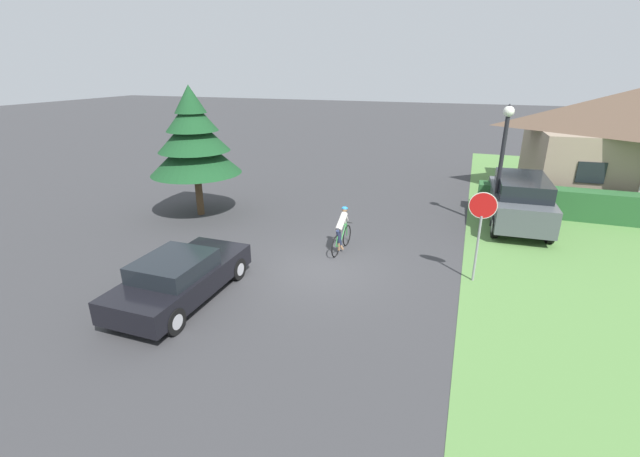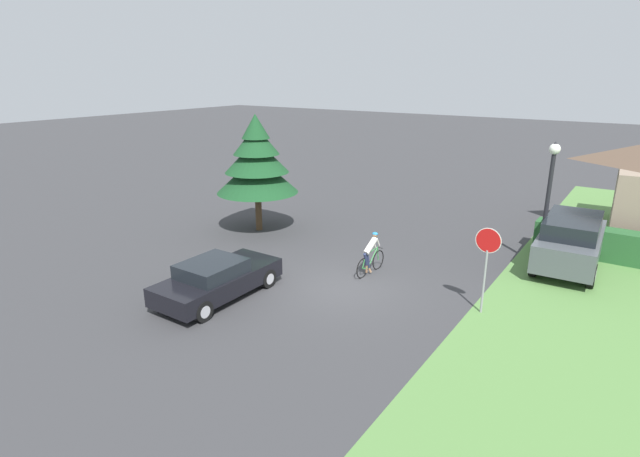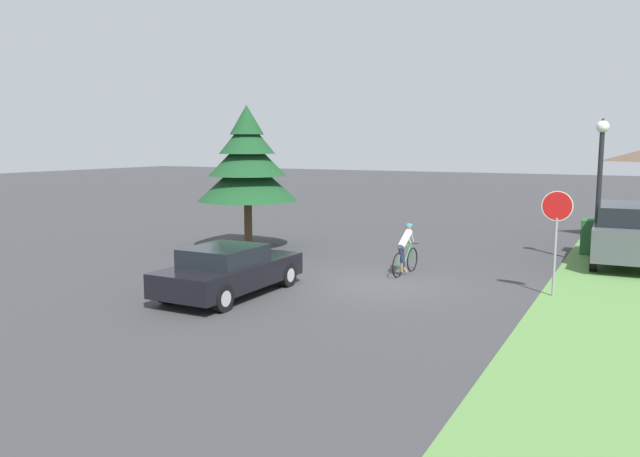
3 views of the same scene
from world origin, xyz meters
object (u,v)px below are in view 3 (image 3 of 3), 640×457
at_px(stop_sign, 556,221).
at_px(sedan_left_lane, 229,270).
at_px(conifer_tall_near, 247,164).
at_px(cyclist, 405,250).
at_px(parked_suv_right, 628,233).
at_px(street_lamp, 600,169).

bearing_deg(stop_sign, sedan_left_lane, 28.54).
distance_m(sedan_left_lane, conifer_tall_near, 7.77).
bearing_deg(cyclist, parked_suv_right, -46.76).
relative_size(parked_suv_right, street_lamp, 1.06).
xyz_separation_m(sedan_left_lane, cyclist, (3.15, 4.61, 0.08)).
distance_m(cyclist, street_lamp, 7.00).
distance_m(parked_suv_right, street_lamp, 2.30).
relative_size(sedan_left_lane, cyclist, 2.42).
relative_size(cyclist, stop_sign, 0.66).
bearing_deg(parked_suv_right, cyclist, 126.94).
relative_size(street_lamp, conifer_tall_near, 0.89).
distance_m(sedan_left_lane, parked_suv_right, 13.04).
bearing_deg(street_lamp, conifer_tall_near, -167.71).
bearing_deg(sedan_left_lane, street_lamp, -42.09).
distance_m(cyclist, parked_suv_right, 7.59).
height_order(cyclist, conifer_tall_near, conifer_tall_near).
bearing_deg(sedan_left_lane, parked_suv_right, -43.69).
relative_size(parked_suv_right, stop_sign, 1.83).
distance_m(stop_sign, street_lamp, 5.33).
bearing_deg(sedan_left_lane, stop_sign, -63.12).
bearing_deg(conifer_tall_near, cyclist, -14.27).
height_order(cyclist, parked_suv_right, parked_suv_right).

